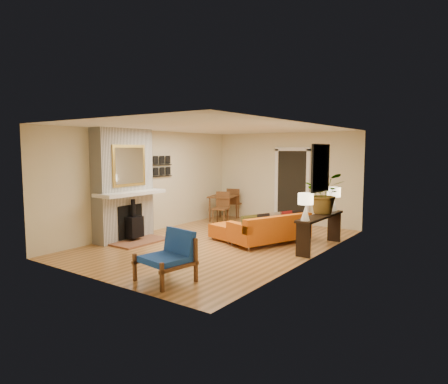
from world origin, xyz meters
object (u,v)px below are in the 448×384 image
(console_table, at_px, (320,222))
(houseplant, at_px, (325,193))
(dining_table, at_px, (226,200))
(lamp_far, at_px, (334,196))
(lamp_near, at_px, (306,203))
(ottoman, at_px, (230,231))
(sofa, at_px, (272,229))
(blue_chair, at_px, (170,253))

(console_table, relative_size, houseplant, 2.05)
(dining_table, height_order, lamp_far, lamp_far)
(dining_table, bearing_deg, lamp_far, -13.98)
(console_table, bearing_deg, lamp_near, -90.00)
(ottoman, height_order, lamp_far, lamp_far)
(sofa, distance_m, houseplant, 1.43)
(sofa, xyz_separation_m, lamp_near, (1.07, -0.60, 0.74))
(sofa, height_order, lamp_near, lamp_near)
(console_table, relative_size, lamp_far, 3.43)
(dining_table, bearing_deg, houseplant, -21.42)
(houseplant, bearing_deg, dining_table, 158.58)
(houseplant, bearing_deg, lamp_far, 88.90)
(lamp_near, height_order, lamp_far, same)
(blue_chair, distance_m, houseplant, 3.88)
(ottoman, height_order, lamp_near, lamp_near)
(dining_table, distance_m, lamp_far, 3.79)
(blue_chair, relative_size, lamp_far, 1.65)
(dining_table, xyz_separation_m, lamp_far, (3.65, -0.91, 0.46))
(ottoman, distance_m, lamp_near, 2.27)
(dining_table, distance_m, houseplant, 3.95)
(blue_chair, xyz_separation_m, lamp_near, (1.18, 2.59, 0.62))
(blue_chair, bearing_deg, console_table, 70.66)
(lamp_far, bearing_deg, houseplant, -91.10)
(lamp_near, bearing_deg, blue_chair, -114.52)
(sofa, relative_size, console_table, 1.09)
(console_table, distance_m, lamp_near, 0.92)
(lamp_far, bearing_deg, ottoman, -150.64)
(blue_chair, relative_size, console_table, 0.48)
(sofa, xyz_separation_m, ottoman, (-1.01, -0.21, -0.11))
(console_table, distance_m, houseplant, 0.65)
(blue_chair, xyz_separation_m, dining_table, (-2.47, 5.05, 0.16))
(blue_chair, relative_size, lamp_near, 1.65)
(sofa, relative_size, ottoman, 2.31)
(dining_table, bearing_deg, blue_chair, -63.98)
(ottoman, relative_size, lamp_far, 1.62)
(dining_table, relative_size, lamp_far, 3.23)
(sofa, distance_m, lamp_far, 1.61)
(sofa, height_order, dining_table, dining_table)
(lamp_near, xyz_separation_m, lamp_far, (0.00, 1.55, 0.00))
(ottoman, bearing_deg, sofa, 11.88)
(houseplant, bearing_deg, blue_chair, -107.93)
(lamp_far, bearing_deg, sofa, -138.19)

